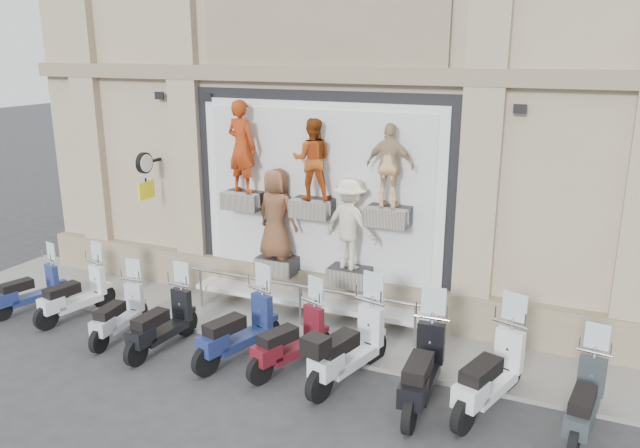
% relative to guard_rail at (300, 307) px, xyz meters
% --- Properties ---
extents(ground, '(90.00, 90.00, 0.00)m').
position_rel_guard_rail_xyz_m(ground, '(0.00, -2.00, -0.47)').
color(ground, '#323234').
rests_on(ground, ground).
extents(sidewalk, '(16.00, 2.20, 0.08)m').
position_rel_guard_rail_xyz_m(sidewalk, '(0.00, 0.10, -0.43)').
color(sidewalk, gray).
rests_on(sidewalk, ground).
extents(building, '(14.00, 8.60, 12.00)m').
position_rel_guard_rail_xyz_m(building, '(0.00, 5.00, 5.54)').
color(building, tan).
rests_on(building, ground).
extents(shop_vitrine, '(5.60, 0.94, 4.30)m').
position_rel_guard_rail_xyz_m(shop_vitrine, '(0.03, 0.74, 1.91)').
color(shop_vitrine, black).
rests_on(shop_vitrine, ground).
extents(guard_rail, '(5.06, 0.10, 0.93)m').
position_rel_guard_rail_xyz_m(guard_rail, '(0.00, 0.00, 0.00)').
color(guard_rail, '#9EA0A5').
rests_on(guard_rail, ground).
extents(clock_sign_bracket, '(0.10, 0.80, 1.02)m').
position_rel_guard_rail_xyz_m(clock_sign_bracket, '(-3.90, 0.47, 2.34)').
color(clock_sign_bracket, black).
rests_on(clock_sign_bracket, ground).
extents(scooter_a, '(0.96, 1.76, 1.37)m').
position_rel_guard_rail_xyz_m(scooter_a, '(-5.54, -1.50, 0.22)').
color(scooter_a, navy).
rests_on(scooter_a, ground).
extents(scooter_b, '(0.90, 1.90, 1.48)m').
position_rel_guard_rail_xyz_m(scooter_b, '(-4.41, -1.38, 0.28)').
color(scooter_b, white).
rests_on(scooter_b, ground).
extents(scooter_c, '(0.67, 1.77, 1.40)m').
position_rel_guard_rail_xyz_m(scooter_c, '(-2.98, -1.73, 0.24)').
color(scooter_c, '#AFB3BD').
rests_on(scooter_c, ground).
extents(scooter_d, '(0.69, 1.90, 1.51)m').
position_rel_guard_rail_xyz_m(scooter_d, '(-1.93, -1.80, 0.29)').
color(scooter_d, black).
rests_on(scooter_d, ground).
extents(scooter_e, '(1.13, 2.08, 1.62)m').
position_rel_guard_rail_xyz_m(scooter_e, '(-0.46, -1.58, 0.35)').
color(scooter_e, navy).
rests_on(scooter_e, ground).
extents(scooter_f, '(1.18, 1.95, 1.52)m').
position_rel_guard_rail_xyz_m(scooter_f, '(0.53, -1.51, 0.30)').
color(scooter_f, '#590F18').
rests_on(scooter_f, ground).
extents(scooter_g, '(1.14, 2.20, 1.72)m').
position_rel_guard_rail_xyz_m(scooter_g, '(1.59, -1.49, 0.40)').
color(scooter_g, silver).
rests_on(scooter_g, ground).
extents(scooter_h, '(0.70, 2.12, 1.70)m').
position_rel_guard_rail_xyz_m(scooter_h, '(2.87, -1.70, 0.38)').
color(scooter_h, black).
rests_on(scooter_h, ground).
extents(scooter_i, '(1.22, 2.20, 1.71)m').
position_rel_guard_rail_xyz_m(scooter_i, '(3.85, -1.44, 0.39)').
color(scooter_i, white).
rests_on(scooter_i, ground).
extents(scooter_j, '(0.76, 1.89, 1.49)m').
position_rel_guard_rail_xyz_m(scooter_j, '(5.17, -1.54, 0.28)').
color(scooter_j, '#2A3034').
rests_on(scooter_j, ground).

